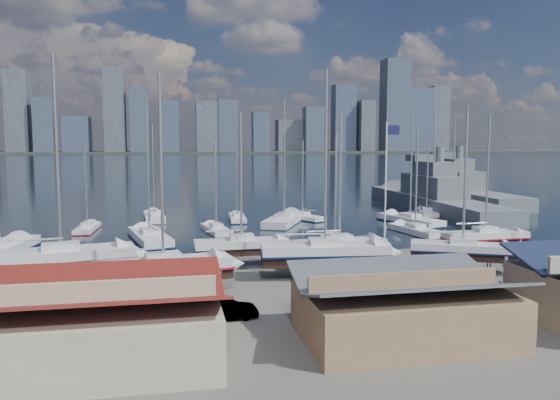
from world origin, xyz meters
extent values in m
plane|color=#605E59|center=(0.00, -10.00, 0.00)|extent=(1400.00, 1400.00, 0.00)
cube|color=#1A2F3C|center=(0.00, 300.00, -0.15)|extent=(1400.00, 600.00, 0.40)
cube|color=#2D332D|center=(0.00, 560.00, 1.10)|extent=(1400.00, 80.00, 2.20)
cube|color=#595E66|center=(-168.55, 559.47, 44.11)|extent=(22.49, 24.47, 83.83)
cube|color=#3D4756|center=(-141.97, 552.31, 30.18)|extent=(19.55, 21.83, 55.97)
cube|color=#475166|center=(-111.19, 558.58, 20.77)|extent=(26.03, 30.49, 37.14)
cube|color=#595E66|center=(-70.96, 546.95, 46.02)|extent=(21.60, 16.58, 87.63)
cube|color=#3D4756|center=(-45.38, 548.38, 36.00)|extent=(19.42, 28.42, 67.60)
cube|color=#475166|center=(-15.00, 551.59, 29.25)|extent=(20.24, 23.80, 54.09)
cube|color=#595E66|center=(25.78, 548.33, 29.20)|extent=(24.62, 19.72, 54.00)
cube|color=#3D4756|center=(47.64, 546.55, 30.18)|extent=(20.75, 17.93, 55.97)
cube|color=#475166|center=(84.09, 544.87, 23.71)|extent=(18.36, 16.25, 43.03)
cube|color=#595E66|center=(120.24, 563.78, 20.05)|extent=(28.49, 22.03, 35.69)
cube|color=#3D4756|center=(145.71, 546.00, 26.75)|extent=(23.34, 17.87, 49.11)
cube|color=#475166|center=(184.98, 560.84, 40.18)|extent=(25.35, 19.79, 75.95)
cube|color=#595E66|center=(208.39, 554.33, 31.04)|extent=(17.00, 27.45, 57.67)
cube|color=#3D4756|center=(245.53, 554.25, 55.22)|extent=(29.28, 24.05, 106.04)
cube|color=#475166|center=(277.54, 563.71, 39.40)|extent=(30.82, 28.37, 74.41)
cube|color=#595E66|center=(307.39, 565.54, 40.94)|extent=(21.74, 17.03, 77.48)
cube|color=#BFB293|center=(-18.00, -26.00, 1.60)|extent=(14.00, 9.00, 3.20)
cube|color=maroon|center=(-18.00, -26.00, 3.80)|extent=(14.70, 9.45, 1.41)
cube|color=#8C6B4C|center=(0.00, -26.00, 1.50)|extent=(12.00, 8.00, 3.00)
cube|color=#53575F|center=(0.00, -26.00, 3.54)|extent=(12.60, 8.40, 1.27)
cube|color=#2D2D33|center=(-22.39, -9.11, 0.08)|extent=(6.78, 4.04, 0.16)
cube|color=black|center=(-22.39, -9.11, 1.66)|extent=(11.86, 4.85, 0.92)
cube|color=silver|center=(-22.39, -9.11, 2.59)|extent=(11.95, 5.33, 0.92)
cube|color=#0B163A|center=(-22.39, -9.11, 2.16)|extent=(12.07, 5.38, 0.18)
cube|color=silver|center=(-22.39, -9.11, 3.30)|extent=(3.20, 2.44, 0.50)
cylinder|color=#B2B2B7|center=(-22.39, -9.11, 10.84)|extent=(0.22, 0.22, 15.59)
cube|color=#2D2D33|center=(-14.15, -13.94, 0.08)|extent=(6.11, 3.66, 0.16)
cube|color=black|center=(-14.15, -13.94, 1.62)|extent=(10.67, 4.42, 0.83)
cube|color=silver|center=(-14.15, -13.94, 2.45)|extent=(10.76, 4.84, 0.83)
cube|color=maroon|center=(-14.15, -13.94, 2.06)|extent=(10.86, 4.89, 0.17)
cube|color=silver|center=(-14.15, -13.94, 3.11)|extent=(2.88, 2.21, 0.50)
cylinder|color=#B2B2B7|center=(-14.15, -13.94, 9.88)|extent=(0.22, 0.22, 14.03)
cube|color=#2D2D33|center=(-7.07, -5.15, 0.08)|extent=(4.91, 2.36, 0.16)
cube|color=black|center=(-7.07, -5.15, 1.55)|extent=(8.87, 2.34, 0.71)
cube|color=silver|center=(-7.07, -5.15, 2.26)|extent=(8.88, 2.71, 0.71)
cube|color=silver|center=(-7.07, -5.15, 2.86)|extent=(2.24, 1.54, 0.50)
cylinder|color=#B2B2B7|center=(-7.07, -5.15, 8.56)|extent=(0.22, 0.22, 11.90)
cube|color=#2D2D33|center=(-0.51, -10.74, 0.08)|extent=(6.31, 3.39, 0.16)
cube|color=black|center=(-0.51, -10.74, 1.64)|extent=(11.21, 3.76, 0.88)
cube|color=silver|center=(-0.51, -10.74, 2.52)|extent=(11.26, 4.22, 0.88)
cube|color=#0B163A|center=(-0.51, -10.74, 2.11)|extent=(11.37, 4.27, 0.18)
cube|color=silver|center=(-0.51, -10.74, 3.21)|extent=(2.93, 2.13, 0.50)
cylinder|color=#B2B2B7|center=(-0.51, -10.74, 10.38)|extent=(0.22, 0.22, 14.84)
cube|color=#2D2D33|center=(1.96, -7.03, 0.08)|extent=(5.05, 2.71, 0.16)
cube|color=black|center=(1.96, -7.03, 1.55)|extent=(8.97, 3.01, 0.70)
cube|color=silver|center=(1.96, -7.03, 2.26)|extent=(9.01, 3.37, 0.70)
cube|color=silver|center=(1.96, -7.03, 2.86)|extent=(2.34, 1.70, 0.50)
cylinder|color=#B2B2B7|center=(1.96, -7.03, 8.55)|extent=(0.22, 0.22, 11.88)
cube|color=#2D2D33|center=(12.27, -11.21, 0.08)|extent=(5.51, 4.22, 0.16)
cube|color=black|center=(12.27, -11.21, 1.56)|extent=(9.16, 5.86, 0.73)
cube|color=silver|center=(12.27, -11.21, 2.29)|extent=(9.32, 6.21, 0.73)
cube|color=#0B163A|center=(12.27, -11.21, 1.96)|extent=(9.41, 6.27, 0.15)
cube|color=silver|center=(12.27, -11.21, 2.91)|extent=(2.71, 2.36, 0.50)
cylinder|color=#B2B2B7|center=(12.27, -11.21, 8.80)|extent=(0.22, 0.22, 12.29)
cube|color=#2D2D33|center=(18.11, -5.37, 0.08)|extent=(4.92, 2.40, 0.16)
cube|color=black|center=(18.11, -5.37, 1.55)|extent=(8.88, 2.43, 0.70)
cube|color=silver|center=(18.11, -5.37, 2.26)|extent=(8.89, 2.80, 0.70)
cube|color=maroon|center=(18.11, -5.37, 1.93)|extent=(8.98, 2.82, 0.14)
cube|color=silver|center=(18.11, -5.37, 2.86)|extent=(2.26, 1.56, 0.50)
cylinder|color=#B2B2B7|center=(18.11, -5.37, 8.55)|extent=(0.22, 0.22, 11.88)
cube|color=black|center=(-31.04, 4.72, -0.35)|extent=(4.85, 12.81, 1.00)
cube|color=silver|center=(-31.04, 4.72, 0.65)|extent=(5.37, 12.89, 1.00)
cube|color=#0B163A|center=(-31.04, 4.72, 0.19)|extent=(5.42, 13.02, 0.20)
cube|color=silver|center=(-31.04, 4.72, 1.40)|extent=(2.55, 3.41, 0.50)
cube|color=black|center=(-24.52, 19.46, -0.20)|extent=(2.27, 7.99, 0.63)
cube|color=silver|center=(-24.52, 19.46, 0.43)|extent=(2.60, 8.01, 0.63)
cube|color=maroon|center=(-24.52, 19.46, 0.14)|extent=(2.63, 8.09, 0.13)
cube|color=silver|center=(-24.52, 19.46, 1.00)|extent=(1.42, 2.04, 0.50)
cylinder|color=#B2B2B7|center=(-24.52, 19.46, 6.08)|extent=(0.22, 0.22, 10.67)
cube|color=black|center=(-16.13, 28.35, -0.27)|extent=(3.20, 10.17, 0.80)
cube|color=silver|center=(-16.13, 28.35, 0.53)|extent=(3.62, 10.21, 0.80)
cube|color=silver|center=(-16.13, 28.35, 1.18)|extent=(1.88, 2.63, 0.50)
cylinder|color=#B2B2B7|center=(-16.13, 28.35, 7.69)|extent=(0.22, 0.22, 13.51)
cube|color=black|center=(-16.11, 9.96, -0.33)|extent=(5.33, 12.16, 0.95)
cube|color=silver|center=(-16.11, 9.96, 0.62)|extent=(5.81, 12.27, 0.95)
cube|color=#0B163A|center=(-16.11, 9.96, 0.18)|extent=(5.87, 12.39, 0.19)
cube|color=silver|center=(-16.11, 9.96, 1.34)|extent=(2.58, 3.32, 0.50)
cylinder|color=#B2B2B7|center=(-16.11, 9.96, 9.07)|extent=(0.22, 0.22, 15.97)
cube|color=black|center=(-7.86, 14.86, -0.22)|extent=(3.36, 8.61, 0.67)
cube|color=silver|center=(-7.86, 14.86, 0.45)|extent=(3.70, 8.66, 0.67)
cube|color=silver|center=(-7.86, 14.86, 1.04)|extent=(1.74, 2.30, 0.50)
cylinder|color=#B2B2B7|center=(-7.86, 14.86, 6.45)|extent=(0.22, 0.22, 11.33)
cube|color=black|center=(-3.89, 25.16, -0.21)|extent=(2.36, 8.20, 0.65)
cube|color=silver|center=(-3.89, 25.16, 0.44)|extent=(2.70, 8.22, 0.65)
cube|color=#0B163A|center=(-3.89, 25.16, 0.14)|extent=(2.73, 8.30, 0.13)
cube|color=silver|center=(-3.89, 25.16, 1.01)|extent=(1.47, 2.10, 0.50)
cylinder|color=#B2B2B7|center=(-3.89, 25.16, 6.24)|extent=(0.22, 0.22, 10.94)
cube|color=black|center=(4.49, 2.62, -0.23)|extent=(3.61, 9.04, 0.70)
cube|color=silver|center=(4.49, 2.62, 0.47)|extent=(3.97, 9.11, 0.70)
cube|color=maroon|center=(4.49, 2.62, 0.15)|extent=(4.01, 9.20, 0.14)
cube|color=silver|center=(4.49, 2.62, 1.08)|extent=(1.84, 2.43, 0.50)
cylinder|color=#B2B2B7|center=(4.49, 2.62, 6.77)|extent=(0.22, 0.22, 11.89)
cube|color=black|center=(2.39, 20.58, -0.35)|extent=(8.08, 12.65, 1.01)
cube|color=silver|center=(2.39, 20.58, 0.65)|extent=(8.56, 12.88, 1.01)
cube|color=silver|center=(2.39, 20.58, 1.41)|extent=(3.25, 3.75, 0.50)
cylinder|color=#B2B2B7|center=(2.39, 20.58, 9.65)|extent=(0.22, 0.22, 16.98)
cube|color=black|center=(6.03, 24.51, -0.22)|extent=(5.57, 8.28, 0.66)
cube|color=silver|center=(6.03, 24.51, 0.45)|extent=(5.88, 8.44, 0.66)
cube|color=#0B163A|center=(6.03, 24.51, 0.14)|extent=(5.94, 8.53, 0.13)
cube|color=silver|center=(6.03, 24.51, 1.03)|extent=(2.19, 2.49, 0.50)
cylinder|color=#B2B2B7|center=(6.03, 24.51, 6.39)|extent=(0.22, 0.22, 11.21)
cube|color=black|center=(17.18, 9.01, -0.25)|extent=(3.75, 9.67, 0.75)
cube|color=silver|center=(17.18, 9.01, 0.50)|extent=(4.14, 9.73, 0.75)
cube|color=silver|center=(17.18, 9.01, 1.13)|extent=(1.95, 2.58, 0.50)
cylinder|color=#B2B2B7|center=(17.18, 9.01, 7.24)|extent=(0.22, 0.22, 12.73)
cube|color=black|center=(20.31, 17.41, -0.31)|extent=(5.82, 11.61, 0.91)
cube|color=silver|center=(20.31, 17.41, 0.59)|extent=(6.27, 11.75, 0.91)
cube|color=#0B163A|center=(20.31, 17.41, 0.18)|extent=(6.33, 11.87, 0.18)
cube|color=silver|center=(20.31, 17.41, 1.30)|extent=(2.63, 3.25, 0.50)
cylinder|color=#B2B2B7|center=(20.31, 17.41, 8.68)|extent=(0.22, 0.22, 15.28)
cube|color=black|center=(26.96, 25.69, -0.23)|extent=(4.47, 8.92, 0.70)
cube|color=silver|center=(26.96, 25.69, 0.47)|extent=(4.82, 9.03, 0.70)
cube|color=maroon|center=(26.96, 25.69, 0.15)|extent=(4.86, 9.12, 0.14)
cube|color=silver|center=(26.96, 25.69, 1.07)|extent=(2.02, 2.50, 0.50)
cylinder|color=#B2B2B7|center=(26.96, 25.69, 6.68)|extent=(0.22, 0.22, 11.74)
cube|color=#595F62|center=(31.22, 32.02, 0.45)|extent=(8.88, 45.06, 4.03)
cube|color=#595F62|center=(31.22, 32.02, 4.27)|extent=(6.33, 15.90, 3.60)
cube|color=#595F62|center=(31.22, 32.02, 7.27)|extent=(4.64, 9.12, 2.40)
cube|color=#595F62|center=(31.39, 36.50, 8.97)|extent=(5.19, 4.67, 1.20)
cylinder|color=#B2B2B7|center=(31.22, 32.02, 12.47)|extent=(0.30, 0.30, 8.00)
cube|color=#595F62|center=(43.13, 46.81, 0.46)|extent=(8.37, 45.51, 4.08)
cube|color=#595F62|center=(43.13, 46.81, 4.30)|extent=(6.19, 16.01, 3.60)
cube|color=#595F62|center=(43.13, 46.81, 7.30)|extent=(4.58, 9.17, 2.40)
cube|color=#595F62|center=(43.25, 51.35, 9.00)|extent=(5.19, 4.66, 1.20)
cylinder|color=#B2B2B7|center=(43.13, 46.81, 12.50)|extent=(0.30, 0.30, 8.00)
imported|color=gray|center=(-14.06, -21.55, 0.77)|extent=(1.93, 4.56, 1.54)
imported|color=gray|center=(-10.00, -20.38, 0.68)|extent=(4.21, 1.76, 1.35)
imported|color=gray|center=(7.04, -21.47, 0.76)|extent=(3.42, 5.84, 1.53)
imported|color=gray|center=(11.76, -21.40, 0.67)|extent=(2.57, 4.85, 1.34)
cylinder|color=white|center=(4.40, -12.08, 6.71)|extent=(0.12, 0.12, 13.42)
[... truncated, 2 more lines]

